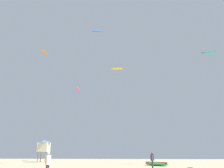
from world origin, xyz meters
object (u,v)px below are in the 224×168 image
at_px(kite_grounded_near, 156,164).
at_px(kite_aloft_3, 44,52).
at_px(kite_aloft_2, 117,69).
at_px(kite_aloft_5, 209,52).
at_px(person_foreground, 48,162).
at_px(person_midground, 152,159).
at_px(lifeguard_tower, 44,146).
at_px(kite_aloft_4, 78,89).
at_px(kite_aloft_1, 98,31).

height_order(kite_grounded_near, kite_aloft_3, kite_aloft_3).
relative_size(kite_aloft_2, kite_aloft_5, 1.07).
relative_size(person_foreground, kite_aloft_2, 0.64).
xyz_separation_m(person_foreground, person_midground, (7.92, 10.66, -0.01)).
height_order(lifeguard_tower, kite_aloft_2, kite_aloft_2).
relative_size(kite_aloft_2, kite_aloft_4, 0.80).
bearing_deg(kite_aloft_1, lifeguard_tower, 140.28).
height_order(kite_aloft_1, kite_aloft_5, kite_aloft_1).
height_order(person_midground, kite_aloft_2, kite_aloft_2).
distance_m(kite_grounded_near, kite_aloft_4, 27.80).
distance_m(lifeguard_tower, kite_aloft_1, 24.15).
relative_size(kite_aloft_3, kite_aloft_4, 0.79).
distance_m(person_midground, kite_aloft_4, 31.69).
bearing_deg(kite_aloft_5, kite_aloft_1, -176.32).
height_order(kite_aloft_2, kite_aloft_3, kite_aloft_3).
distance_m(kite_grounded_near, kite_aloft_5, 20.03).
distance_m(kite_aloft_1, kite_aloft_4, 17.77).
xyz_separation_m(person_midground, kite_aloft_3, (-20.02, 16.31, 20.54)).
distance_m(person_midground, kite_aloft_2, 29.61).
relative_size(kite_grounded_near, kite_aloft_3, 1.45).
xyz_separation_m(kite_grounded_near, lifeguard_tower, (-20.45, 11.83, 2.81)).
distance_m(kite_aloft_2, kite_aloft_4, 10.06).
xyz_separation_m(kite_aloft_2, kite_aloft_5, (16.07, -12.30, -2.12)).
distance_m(kite_grounded_near, kite_aloft_3, 31.34).
bearing_deg(kite_grounded_near, person_midground, -97.55).
distance_m(kite_aloft_1, kite_aloft_2, 13.82).
bearing_deg(kite_aloft_1, kite_aloft_4, 114.20).
xyz_separation_m(person_foreground, kite_aloft_2, (2.37, 33.01, 18.61)).
relative_size(person_foreground, kite_grounded_near, 0.45).
bearing_deg(kite_aloft_2, person_midground, -76.05).
relative_size(kite_aloft_1, kite_aloft_5, 0.87).
bearing_deg(lifeguard_tower, kite_aloft_5, -15.99).
distance_m(kite_grounded_near, lifeguard_tower, 23.79).
height_order(person_foreground, kite_aloft_4, kite_aloft_4).
relative_size(lifeguard_tower, kite_aloft_4, 1.20).
distance_m(person_foreground, kite_aloft_5, 32.26).
bearing_deg(person_foreground, kite_aloft_5, -132.31).
bearing_deg(kite_grounded_near, kite_aloft_5, 18.48).
distance_m(person_foreground, person_midground, 13.28).
relative_size(person_foreground, kite_aloft_4, 0.52).
bearing_deg(kite_aloft_2, kite_aloft_3, -157.33).
xyz_separation_m(kite_grounded_near, kite_aloft_4, (-15.50, 17.24, 15.34)).
bearing_deg(kite_aloft_4, person_midground, -58.77).
relative_size(kite_grounded_near, kite_aloft_4, 1.15).
bearing_deg(kite_grounded_near, lifeguard_tower, 149.96).
bearing_deg(kite_aloft_3, person_midground, -39.17).
bearing_deg(kite_aloft_4, kite_aloft_3, -124.92).
relative_size(kite_aloft_1, kite_aloft_4, 0.66).
bearing_deg(person_midground, lifeguard_tower, -36.39).
bearing_deg(kite_aloft_2, lifeguard_tower, -165.23).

